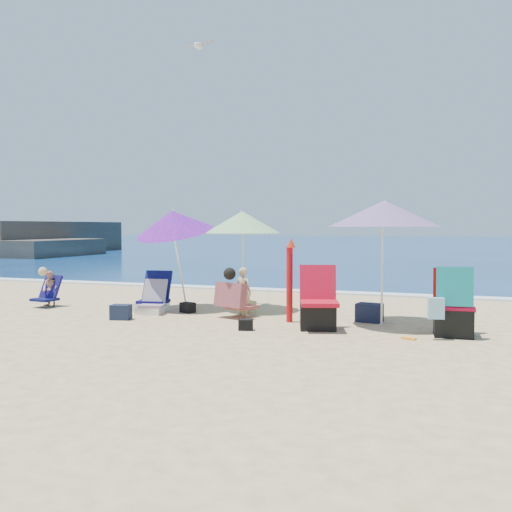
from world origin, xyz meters
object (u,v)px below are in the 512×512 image
(umbrella_turquoise, at_px, (384,214))
(person_center, at_px, (238,293))
(furled_umbrella, at_px, (290,276))
(camp_chair_right, at_px, (453,311))
(chair_rainbow, at_px, (152,305))
(umbrella_blue, at_px, (173,222))
(camp_chair_left, at_px, (318,310))
(chair_navy, at_px, (153,301))
(umbrella_striped, at_px, (242,222))
(seagull, at_px, (198,46))
(person_left, at_px, (49,288))

(umbrella_turquoise, distance_m, person_center, 2.91)
(furled_umbrella, bearing_deg, camp_chair_right, -8.32)
(furled_umbrella, xyz_separation_m, chair_rainbow, (-2.70, 0.05, -0.62))
(camp_chair_right, relative_size, person_center, 1.16)
(umbrella_blue, xyz_separation_m, camp_chair_left, (3.17, -1.15, -1.41))
(umbrella_blue, height_order, chair_rainbow, umbrella_blue)
(chair_navy, xyz_separation_m, camp_chair_left, (3.44, -0.82, 0.10))
(umbrella_striped, relative_size, umbrella_blue, 0.93)
(umbrella_turquoise, distance_m, seagull, 5.31)
(umbrella_blue, height_order, camp_chair_right, umbrella_blue)
(chair_rainbow, bearing_deg, camp_chair_left, -9.15)
(umbrella_blue, height_order, furled_umbrella, umbrella_blue)
(person_left, bearing_deg, umbrella_turquoise, 0.82)
(umbrella_turquoise, relative_size, camp_chair_left, 2.08)
(furled_umbrella, xyz_separation_m, person_center, (-1.02, 0.18, -0.35))
(person_center, xyz_separation_m, seagull, (-1.33, 1.21, 4.83))
(camp_chair_left, bearing_deg, seagull, 147.59)
(furled_umbrella, distance_m, chair_navy, 2.91)
(umbrella_striped, relative_size, camp_chair_left, 1.93)
(camp_chair_left, distance_m, person_left, 5.76)
(furled_umbrella, distance_m, chair_rainbow, 2.77)
(furled_umbrella, relative_size, camp_chair_right, 1.36)
(chair_rainbow, distance_m, camp_chair_right, 5.34)
(umbrella_turquoise, xyz_separation_m, umbrella_striped, (-2.78, 0.76, -0.13))
(umbrella_turquoise, distance_m, camp_chair_right, 1.93)
(furled_umbrella, bearing_deg, camp_chair_left, -38.43)
(chair_navy, relative_size, camp_chair_right, 0.72)
(camp_chair_left, bearing_deg, camp_chair_right, 2.81)
(umbrella_turquoise, xyz_separation_m, umbrella_blue, (-4.10, 0.42, -0.12))
(person_left, bearing_deg, furled_umbrella, -1.76)
(camp_chair_right, distance_m, person_left, 7.76)
(umbrella_striped, relative_size, chair_rainbow, 3.11)
(umbrella_turquoise, bearing_deg, umbrella_striped, 164.76)
(umbrella_striped, xyz_separation_m, camp_chair_right, (3.88, -1.39, -1.33))
(person_center, xyz_separation_m, person_left, (-4.10, -0.03, -0.07))
(furled_umbrella, bearing_deg, person_center, 169.82)
(chair_rainbow, height_order, seagull, seagull)
(person_center, bearing_deg, umbrella_turquoise, 1.54)
(umbrella_striped, xyz_separation_m, person_left, (-3.86, -0.85, -1.34))
(umbrella_striped, xyz_separation_m, furled_umbrella, (1.25, -1.01, -0.92))
(umbrella_blue, relative_size, furled_umbrella, 1.46)
(furled_umbrella, bearing_deg, chair_navy, 173.16)
(seagull, bearing_deg, furled_umbrella, -30.71)
(camp_chair_right, bearing_deg, camp_chair_left, -177.19)
(furled_umbrella, height_order, camp_chair_left, furled_umbrella)
(umbrella_striped, bearing_deg, umbrella_turquoise, -15.24)
(furled_umbrella, height_order, camp_chair_right, furled_umbrella)
(umbrella_blue, relative_size, chair_rainbow, 3.33)
(seagull, bearing_deg, camp_chair_right, -19.69)
(umbrella_turquoise, height_order, chair_rainbow, umbrella_turquoise)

